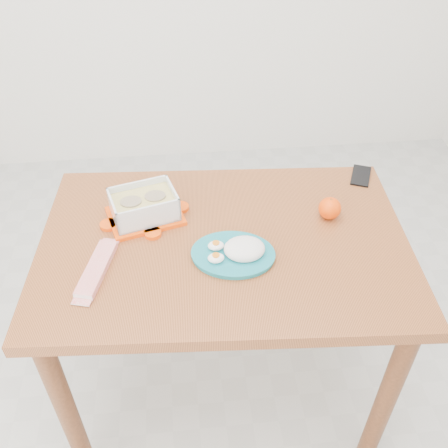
{
  "coord_description": "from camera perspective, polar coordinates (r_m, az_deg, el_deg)",
  "views": [
    {
      "loc": [
        -0.01,
        -0.99,
        1.74
      ],
      "look_at": [
        0.11,
        0.09,
        0.81
      ],
      "focal_mm": 40.0,
      "sensor_mm": 36.0,
      "label": 1
    }
  ],
  "objects": [
    {
      "name": "orange_fruit",
      "position": [
        1.56,
        12.0,
        1.78
      ],
      "size": [
        0.07,
        0.07,
        0.07
      ],
      "primitive_type": "sphere",
      "color": "#FA5C05",
      "rests_on": "dining_table"
    },
    {
      "name": "candy_bar",
      "position": [
        1.42,
        -14.35,
        -4.98
      ],
      "size": [
        0.1,
        0.22,
        0.02
      ],
      "primitive_type": "cube",
      "rotation": [
        0.0,
        0.0,
        1.31
      ],
      "color": "red",
      "rests_on": "dining_table"
    },
    {
      "name": "dining_table",
      "position": [
        1.55,
        -0.0,
        -4.82
      ],
      "size": [
        1.13,
        0.79,
        0.75
      ],
      "rotation": [
        0.0,
        0.0,
        -0.07
      ],
      "color": "#A35A2E",
      "rests_on": "ground"
    },
    {
      "name": "ground",
      "position": [
        2.01,
        -2.97,
        -19.88
      ],
      "size": [
        3.5,
        3.5,
        0.0
      ],
      "primitive_type": "plane",
      "color": "#B7B7B2",
      "rests_on": "ground"
    },
    {
      "name": "food_container",
      "position": [
        1.54,
        -9.13,
        2.04
      ],
      "size": [
        0.26,
        0.22,
        0.09
      ],
      "rotation": [
        0.0,
        0.0,
        0.27
      ],
      "color": "#FF4A07",
      "rests_on": "dining_table"
    },
    {
      "name": "smartphone",
      "position": [
        1.79,
        15.37,
        5.34
      ],
      "size": [
        0.1,
        0.13,
        0.01
      ],
      "primitive_type": "cube",
      "rotation": [
        0.0,
        0.0,
        -0.41
      ],
      "color": "black",
      "rests_on": "dining_table"
    },
    {
      "name": "rice_plate",
      "position": [
        1.41,
        1.46,
        -3.12
      ],
      "size": [
        0.27,
        0.27,
        0.06
      ],
      "rotation": [
        0.0,
        0.0,
        -0.19
      ],
      "color": "#177783",
      "rests_on": "dining_table"
    }
  ]
}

